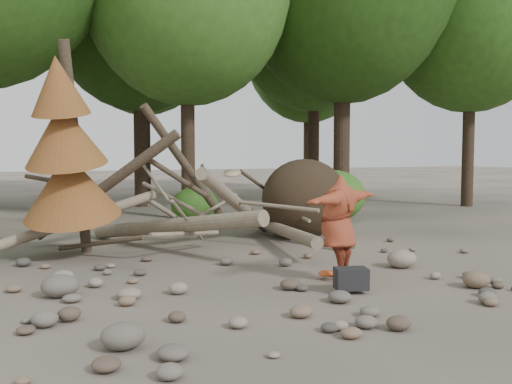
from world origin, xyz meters
name	(u,v)px	position (x,y,z in m)	size (l,w,h in m)	color
ground	(285,283)	(0.00, 0.00, 0.00)	(120.00, 120.00, 0.00)	#514C44
deadfall_pile	(285,201)	(2.02, 4.24, 0.95)	(8.55, 5.24, 3.30)	#332619
dead_conifer	(66,154)	(-3.12, 3.37, 2.11)	(2.06, 2.16, 4.35)	#4C3F30
bush_mid	(195,206)	(0.80, 7.80, 0.56)	(1.40, 1.40, 1.12)	#32631C
bush_right	(333,196)	(5.00, 7.00, 0.80)	(2.00, 2.00, 1.60)	#3E7524
frisbee_thrower	(338,226)	(0.85, -0.24, 0.92)	(2.97, 1.49, 1.82)	maroon
backpack	(351,282)	(0.64, -0.97, 0.16)	(0.49, 0.33, 0.33)	black
cloth_green	(353,288)	(0.68, -0.96, 0.07)	(0.37, 0.31, 0.14)	#28652A
cloth_orange	(327,276)	(0.76, -0.03, 0.05)	(0.30, 0.25, 0.11)	#BD4F20
boulder_front_left	(123,336)	(-3.00, -2.14, 0.15)	(0.49, 0.44, 0.29)	#635C52
boulder_front_right	(476,279)	(2.65, -1.46, 0.13)	(0.45, 0.40, 0.27)	brown
boulder_mid_right	(402,259)	(2.54, 0.30, 0.17)	(0.56, 0.50, 0.34)	gray
boulder_mid_left	(60,286)	(-3.47, 0.49, 0.17)	(0.56, 0.50, 0.33)	#655F55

